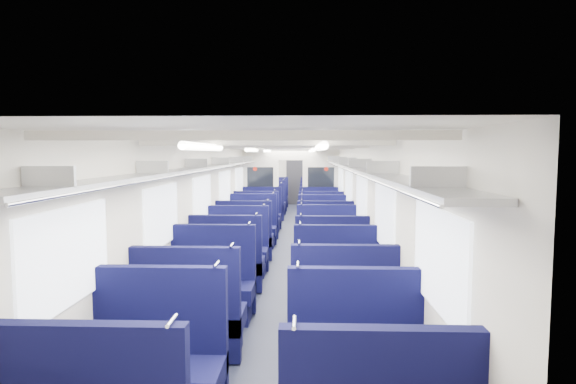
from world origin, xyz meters
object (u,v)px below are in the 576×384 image
(seat_13, at_px, (325,241))
(seat_21, at_px, (318,209))
(seat_17, at_px, (321,224))
(seat_24, at_px, (272,201))
(end_door, at_px, (295,181))
(seat_25, at_px, (316,202))
(seat_5, at_px, (343,318))
(seat_8, at_px, (228,266))
(seat_15, at_px, (323,232))
(seat_9, at_px, (331,268))
(seat_20, at_px, (267,208))
(seat_14, at_px, (252,230))
(bulkhead, at_px, (291,187))
(seat_26, at_px, (274,198))
(seat_7, at_px, (337,290))
(seat_12, at_px, (245,241))
(seat_18, at_px, (261,217))
(seat_27, at_px, (315,198))
(seat_11, at_px, (327,251))
(seat_6, at_px, (212,289))
(seat_23, at_px, (316,205))
(seat_10, at_px, (237,253))
(seat_2, at_px, (156,371))
(seat_19, at_px, (319,217))
(seat_22, at_px, (269,205))
(seat_3, at_px, (356,374))
(seat_4, at_px, (190,321))

(seat_13, bearing_deg, seat_21, 90.00)
(seat_17, distance_m, seat_24, 5.78)
(end_door, bearing_deg, seat_25, -72.51)
(seat_5, bearing_deg, seat_8, 126.18)
(seat_15, bearing_deg, seat_25, 90.00)
(seat_9, relative_size, seat_20, 1.00)
(seat_14, relative_size, seat_15, 1.00)
(bulkhead, bearing_deg, seat_24, 101.64)
(seat_26, bearing_deg, seat_7, -82.38)
(seat_8, distance_m, seat_12, 2.17)
(seat_18, xyz_separation_m, seat_27, (1.66, 5.51, 0.00))
(seat_26, bearing_deg, seat_12, -90.00)
(seat_27, bearing_deg, seat_11, -90.00)
(seat_6, bearing_deg, seat_14, 90.00)
(seat_6, bearing_deg, seat_23, 80.79)
(seat_26, bearing_deg, seat_23, -52.90)
(bulkhead, relative_size, seat_18, 2.20)
(seat_7, distance_m, seat_10, 2.79)
(seat_6, height_order, seat_14, same)
(seat_14, bearing_deg, seat_8, -90.00)
(seat_12, bearing_deg, seat_24, 90.00)
(seat_13, bearing_deg, seat_9, -90.00)
(seat_2, distance_m, seat_20, 11.35)
(seat_8, relative_size, seat_23, 1.00)
(seat_10, distance_m, seat_25, 9.09)
(seat_6, bearing_deg, seat_24, 90.00)
(seat_7, height_order, seat_17, same)
(seat_6, distance_m, seat_18, 7.01)
(seat_8, height_order, seat_14, same)
(seat_14, xyz_separation_m, seat_19, (1.66, 2.24, 0.00))
(seat_21, height_order, seat_24, same)
(bulkhead, relative_size, seat_5, 2.20)
(seat_9, height_order, seat_12, same)
(seat_20, bearing_deg, seat_23, 35.80)
(seat_6, xyz_separation_m, seat_15, (1.66, 4.58, 0.00))
(bulkhead, distance_m, seat_22, 3.06)
(seat_10, relative_size, seat_14, 1.00)
(seat_21, bearing_deg, seat_17, -90.00)
(seat_13, bearing_deg, seat_22, 103.94)
(seat_10, xyz_separation_m, seat_21, (1.66, 6.63, 0.00))
(seat_5, distance_m, seat_20, 10.19)
(seat_2, distance_m, seat_17, 8.32)
(seat_2, height_order, seat_25, same)
(seat_7, distance_m, seat_9, 1.22)
(seat_25, height_order, seat_27, same)
(seat_3, bearing_deg, seat_6, 125.85)
(seat_17, relative_size, seat_20, 1.00)
(seat_3, relative_size, seat_6, 1.00)
(seat_10, distance_m, seat_26, 10.17)
(seat_2, relative_size, seat_4, 1.00)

